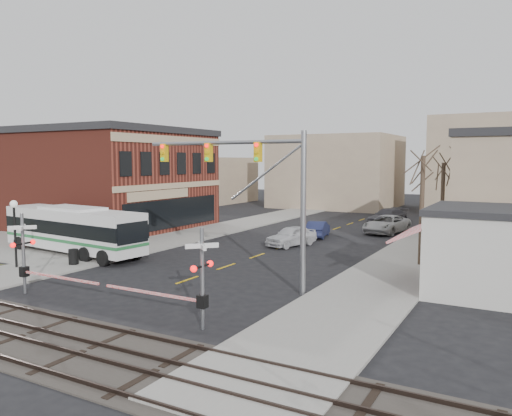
{
  "coord_description": "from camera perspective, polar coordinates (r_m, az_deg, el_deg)",
  "views": [
    {
      "loc": [
        16.41,
        -19.73,
        6.58
      ],
      "look_at": [
        0.79,
        8.39,
        3.5
      ],
      "focal_mm": 35.0,
      "sensor_mm": 36.0,
      "label": 1
    }
  ],
  "objects": [
    {
      "name": "sidewalk_east",
      "position": [
        40.85,
        18.97,
        -4.01
      ],
      "size": [
        5.0,
        60.0,
        0.12
      ],
      "primitive_type": "cube",
      "color": "gray",
      "rests_on": "ground"
    },
    {
      "name": "transit_bus",
      "position": [
        37.08,
        -20.19,
        -2.27
      ],
      "size": [
        12.59,
        3.98,
        3.19
      ],
      "color": "silver",
      "rests_on": "ground"
    },
    {
      "name": "rr_crossing_west",
      "position": [
        26.86,
        -24.5,
        -4.91
      ],
      "size": [
        5.6,
        1.36,
        4.0
      ],
      "color": "gray",
      "rests_on": "ground"
    },
    {
      "name": "sidewalk_west",
      "position": [
        47.87,
        -4.03,
        -2.37
      ],
      "size": [
        5.0,
        60.0,
        0.12
      ],
      "primitive_type": "cube",
      "color": "gray",
      "rests_on": "ground"
    },
    {
      "name": "ballast_strip",
      "position": [
        21.21,
        -24.76,
        -13.04
      ],
      "size": [
        160.0,
        5.0,
        0.06
      ],
      "primitive_type": "cube",
      "color": "#332D28",
      "rests_on": "ground"
    },
    {
      "name": "car_d",
      "position": [
        53.09,
        14.81,
        -0.96
      ],
      "size": [
        3.67,
        5.95,
        1.61
      ],
      "primitive_type": "imported",
      "rotation": [
        0.0,
        0.0,
        -0.27
      ],
      "color": "#434247",
      "rests_on": "ground"
    },
    {
      "name": "rail_tracks",
      "position": [
        21.18,
        -24.77,
        -12.81
      ],
      "size": [
        160.0,
        3.91,
        0.14
      ],
      "color": "#2D231E",
      "rests_on": "ground"
    },
    {
      "name": "pedestrian_far",
      "position": [
        38.46,
        -15.31,
        -3.15
      ],
      "size": [
        0.94,
        1.01,
        1.65
      ],
      "primitive_type": "imported",
      "rotation": [
        0.0,
        0.0,
        1.06
      ],
      "color": "#2B314C",
      "rests_on": "sidewalk_west"
    },
    {
      "name": "brick_building",
      "position": [
        56.24,
        -21.52,
        3.29
      ],
      "size": [
        30.4,
        15.4,
        9.6
      ],
      "color": "maroon",
      "rests_on": "ground"
    },
    {
      "name": "car_b",
      "position": [
        43.28,
        7.08,
        -2.39
      ],
      "size": [
        2.3,
        4.43,
        1.39
      ],
      "primitive_type": "imported",
      "rotation": [
        0.0,
        0.0,
        3.35
      ],
      "color": "#1A1F41",
      "rests_on": "ground"
    },
    {
      "name": "trash_bin",
      "position": [
        33.21,
        -20.14,
        -5.25
      ],
      "size": [
        0.6,
        0.6,
        0.95
      ],
      "primitive_type": "cylinder",
      "color": "black",
      "rests_on": "sidewalk_west"
    },
    {
      "name": "ground",
      "position": [
        26.49,
        -10.5,
        -9.01
      ],
      "size": [
        160.0,
        160.0,
        0.0
      ],
      "primitive_type": "plane",
      "color": "black",
      "rests_on": "ground"
    },
    {
      "name": "street_lamp",
      "position": [
        33.33,
        -25.89,
        -1.16
      ],
      "size": [
        0.44,
        0.44,
        4.07
      ],
      "color": "black",
      "rests_on": "sidewalk_west"
    },
    {
      "name": "pedestrian_near",
      "position": [
        35.75,
        -18.71,
        -3.65
      ],
      "size": [
        0.55,
        0.76,
        1.95
      ],
      "primitive_type": "imported",
      "rotation": [
        0.0,
        0.0,
        1.45
      ],
      "color": "#534842",
      "rests_on": "sidewalk_west"
    },
    {
      "name": "traffic_signal_mast",
      "position": [
        25.28,
        -0.03,
        3.5
      ],
      "size": [
        9.44,
        0.3,
        8.0
      ],
      "color": "gray",
      "rests_on": "ground"
    },
    {
      "name": "car_a",
      "position": [
        38.58,
        4.06,
        -3.2
      ],
      "size": [
        3.07,
        4.87,
        1.54
      ],
      "primitive_type": "imported",
      "rotation": [
        0.0,
        0.0,
        -0.3
      ],
      "color": "silver",
      "rests_on": "ground"
    },
    {
      "name": "car_c",
      "position": [
        46.76,
        14.7,
        -1.81
      ],
      "size": [
        3.58,
        6.14,
        1.61
      ],
      "primitive_type": "imported",
      "rotation": [
        0.0,
        0.0,
        -0.16
      ],
      "color": "#B2B2B2",
      "rests_on": "ground"
    },
    {
      "name": "rr_crossing_east",
      "position": [
        19.89,
        -7.18,
        -7.98
      ],
      "size": [
        5.6,
        1.36,
        4.0
      ],
      "color": "gray",
      "rests_on": "ground"
    },
    {
      "name": "tree_east_a",
      "position": [
        32.42,
        18.41,
        -0.27
      ],
      "size": [
        0.28,
        0.28,
        6.75
      ],
      "color": "#382B21",
      "rests_on": "sidewalk_east"
    },
    {
      "name": "tree_east_b",
      "position": [
        38.29,
        20.51,
        0.16
      ],
      "size": [
        0.28,
        0.28,
        6.3
      ],
      "color": "#382B21",
      "rests_on": "sidewalk_east"
    },
    {
      "name": "tree_east_c",
      "position": [
        46.13,
        22.26,
        1.51
      ],
      "size": [
        0.28,
        0.28,
        7.2
      ],
      "color": "#382B21",
      "rests_on": "sidewalk_east"
    }
  ]
}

